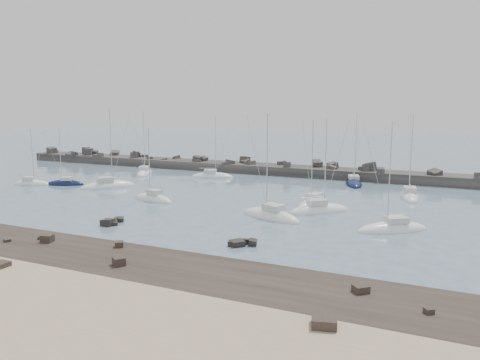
% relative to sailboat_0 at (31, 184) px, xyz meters
% --- Properties ---
extents(ground, '(400.00, 400.00, 0.00)m').
position_rel_sailboat_0_xyz_m(ground, '(35.45, -6.74, -0.14)').
color(ground, slate).
rests_on(ground, ground).
extents(rock_shelf, '(140.00, 12.00, 1.95)m').
position_rel_sailboat_0_xyz_m(rock_shelf, '(35.52, -28.76, -0.12)').
color(rock_shelf, black).
rests_on(rock_shelf, ground).
extents(rock_cluster_near, '(3.24, 3.67, 1.50)m').
position_rel_sailboat_0_xyz_m(rock_cluster_near, '(31.64, -16.39, 0.01)').
color(rock_cluster_near, black).
rests_on(rock_cluster_near, ground).
extents(rock_cluster_far, '(3.01, 3.18, 1.38)m').
position_rel_sailboat_0_xyz_m(rock_cluster_far, '(49.79, -17.47, -0.04)').
color(rock_cluster_far, black).
rests_on(rock_cluster_far, ground).
extents(breakwater, '(115.00, 7.19, 5.04)m').
position_rel_sailboat_0_xyz_m(breakwater, '(27.48, 31.26, 0.18)').
color(breakwater, '#312E2B').
rests_on(breakwater, ground).
extents(sailboat_0, '(7.25, 4.23, 11.09)m').
position_rel_sailboat_0_xyz_m(sailboat_0, '(0.00, 0.00, 0.00)').
color(sailboat_0, white).
rests_on(sailboat_0, ground).
extents(sailboat_1, '(6.33, 9.33, 14.17)m').
position_rel_sailboat_0_xyz_m(sailboat_1, '(10.73, 19.62, 0.00)').
color(sailboat_1, white).
rests_on(sailboat_1, ground).
extents(sailboat_2, '(7.21, 4.58, 11.06)m').
position_rel_sailboat_0_xyz_m(sailboat_2, '(5.65, 2.49, -0.00)').
color(sailboat_2, '#0E173B').
rests_on(sailboat_2, ground).
extents(sailboat_3, '(8.21, 9.10, 14.91)m').
position_rel_sailboat_0_xyz_m(sailboat_3, '(14.50, 3.66, 0.02)').
color(sailboat_3, white).
rests_on(sailboat_3, ground).
extents(sailboat_4, '(8.84, 5.32, 13.34)m').
position_rel_sailboat_0_xyz_m(sailboat_4, '(26.05, 21.15, -0.00)').
color(sailboat_4, white).
rests_on(sailboat_4, ground).
extents(sailboat_5, '(7.77, 3.76, 12.07)m').
position_rel_sailboat_0_xyz_m(sailboat_5, '(28.26, -2.52, 0.02)').
color(sailboat_5, white).
rests_on(sailboat_5, ground).
extents(sailboat_6, '(4.01, 8.74, 13.41)m').
position_rel_sailboat_0_xyz_m(sailboat_6, '(51.39, 4.37, 0.01)').
color(sailboat_6, white).
rests_on(sailboat_6, ground).
extents(sailboat_7, '(8.33, 7.76, 13.88)m').
position_rel_sailboat_0_xyz_m(sailboat_7, '(53.34, 0.46, 0.02)').
color(sailboat_7, white).
rests_on(sailboat_7, ground).
extents(sailboat_8, '(5.18, 9.35, 14.05)m').
position_rel_sailboat_0_xyz_m(sailboat_8, '(53.41, 24.57, -0.00)').
color(sailboat_8, '#0E173B').
rests_on(sailboat_8, ground).
extents(sailboat_9, '(9.56, 5.81, 14.58)m').
position_rel_sailboat_0_xyz_m(sailboat_9, '(48.50, -5.40, 0.02)').
color(sailboat_9, white).
rests_on(sailboat_9, ground).
extents(sailboat_10, '(4.28, 9.21, 14.12)m').
position_rel_sailboat_0_xyz_m(sailboat_10, '(63.71, 15.85, 0.02)').
color(sailboat_10, white).
rests_on(sailboat_10, ground).
extents(sailboat_11, '(8.61, 7.21, 13.71)m').
position_rel_sailboat_0_xyz_m(sailboat_11, '(63.56, -5.40, 0.00)').
color(sailboat_11, white).
rests_on(sailboat_11, ground).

